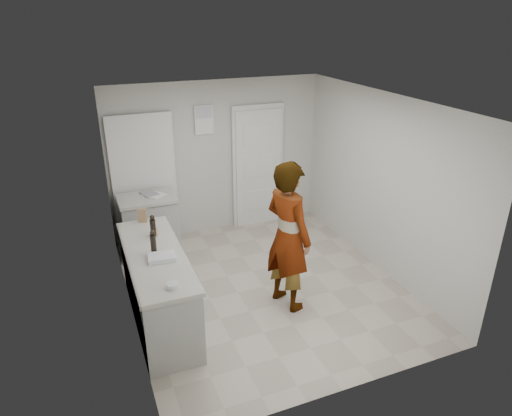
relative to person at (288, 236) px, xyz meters
name	(u,v)px	position (x,y,z in m)	size (l,w,h in m)	color
ground	(264,286)	(-0.12, 0.44, -0.95)	(4.00, 4.00, 0.00)	#ABA08F
room_shell	(208,173)	(-0.29, 2.39, 0.07)	(4.00, 4.00, 4.00)	#BAB8B0
main_counter	(158,290)	(-1.57, 0.24, -0.53)	(0.64, 1.96, 0.93)	#AFAFAA
side_counter	(150,227)	(-1.37, 1.99, -0.53)	(0.84, 0.61, 0.93)	#AFAFAA
person	(288,236)	(0.00, 0.00, 0.00)	(0.70, 0.46, 1.91)	silver
cake_mix_box	(142,216)	(-1.56, 1.14, 0.06)	(0.11, 0.05, 0.18)	#886444
spice_jar	(156,232)	(-1.47, 0.68, 0.01)	(0.06, 0.06, 0.09)	tan
oil_cruet_a	(153,226)	(-1.50, 0.67, 0.10)	(0.07, 0.07, 0.28)	black
oil_cruet_b	(153,243)	(-1.57, 0.23, 0.11)	(0.07, 0.07, 0.29)	black
baking_dish	(162,257)	(-1.52, 0.07, -0.01)	(0.32, 0.24, 0.05)	silver
egg_bowl	(173,285)	(-1.53, -0.53, -0.01)	(0.12, 0.12, 0.05)	silver
papers	(154,195)	(-1.25, 2.03, -0.02)	(0.24, 0.31, 0.01)	white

